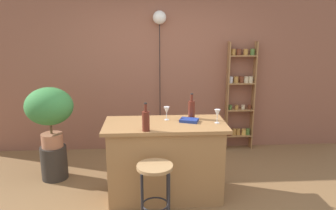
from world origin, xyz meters
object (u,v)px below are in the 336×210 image
Objects in this scene: plant_stool at (54,162)px; wine_glass_left at (167,111)px; spice_shelf at (240,95)px; wine_glass_center at (217,113)px; bar_stool at (155,179)px; potted_plant at (49,109)px; bottle_olive_oil at (192,109)px; pendant_globe_light at (160,20)px; bottle_soda_blue at (146,120)px; cookbook at (189,120)px.

plant_stool is 1.77m from wine_glass_left.
wine_glass_center is at bearing -115.22° from spice_shelf.
bar_stool is at bearing -39.48° from plant_stool.
wine_glass_left is (1.52, -0.41, 0.06)m from potted_plant.
bottle_olive_oil is at bearing 7.09° from wine_glass_left.
bottle_olive_oil is at bearing 143.45° from wine_glass_center.
wine_glass_left is at bearing -89.14° from pendant_globe_light.
pendant_globe_light reaches higher than bottle_soda_blue.
bar_stool is 1.43× the size of plant_stool.
bottle_soda_blue is 0.14× the size of pendant_globe_light.
potted_plant is at bearing 168.47° from bottle_olive_oil.
cookbook is (1.78, -0.51, 0.72)m from plant_stool.
plant_stool is at bearing -161.31° from spice_shelf.
bar_stool is at bearing -122.47° from bottle_olive_oil.
bottle_olive_oil is at bearing 57.53° from bar_stool.
spice_shelf is at bearing -1.54° from pendant_globe_light.
plant_stool is at bearing 140.52° from bar_stool.
bottle_olive_oil is (-1.00, -1.33, 0.12)m from spice_shelf.
plant_stool is 0.56× the size of potted_plant.
pendant_globe_light reaches higher than plant_stool.
plant_stool is at bearing 164.64° from wine_glass_center.
bottle_olive_oil reaches higher than plant_stool.
bar_stool is 2.08× the size of bottle_olive_oil.
potted_plant is at bearing -176.34° from cookbook.
plant_stool is (-1.35, 1.12, -0.27)m from bar_stool.
bottle_soda_blue reaches higher than wine_glass_left.
spice_shelf is 1.80m from pendant_globe_light.
spice_shelf is 8.60× the size of cookbook.
bottle_soda_blue is 0.48m from wine_glass_left.
pendant_globe_light is at bearing 178.46° from spice_shelf.
wine_glass_left is at bearing 179.43° from cookbook.
spice_shelf is 3.94× the size of plant_stool.
bottle_olive_oil reaches higher than bar_stool.
bottle_soda_blue is at bearing -97.19° from pendant_globe_light.
cookbook is (1.78, -0.51, -0.04)m from potted_plant.
cookbook is (0.26, -0.10, -0.10)m from wine_glass_left.
spice_shelf is at bearing 74.03° from cookbook.
potted_plant reaches higher than bottle_olive_oil.
spice_shelf is at bearing 46.25° from wine_glass_left.
wine_glass_center is at bearing -15.36° from plant_stool.
pendant_globe_light is at bearing 33.54° from plant_stool.
wine_glass_center is (0.84, 0.24, -0.00)m from bottle_soda_blue.
wine_glass_center is (0.59, -0.17, 0.00)m from wine_glass_left.
pendant_globe_light is at bearing 86.14° from bar_stool.
potted_plant is 4.96× the size of wine_glass_center.
plant_stool is 0.20× the size of pendant_globe_light.
wine_glass_left is (1.52, -0.41, 0.82)m from plant_stool.
cookbook is at bearing -20.14° from wine_glass_left.
wine_glass_center is 2.01m from pendant_globe_light.
cookbook is at bearing -125.54° from spice_shelf.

